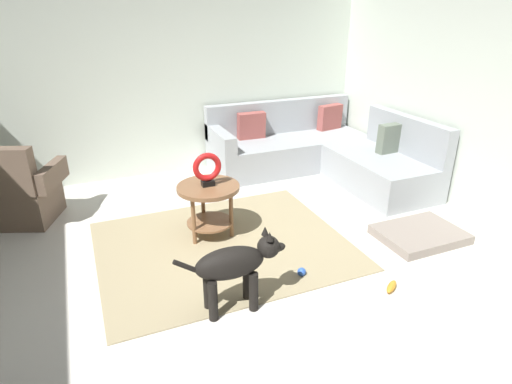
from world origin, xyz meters
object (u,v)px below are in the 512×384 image
at_px(torus_sculpture, 207,169).
at_px(dog_toy_ball, 302,272).
at_px(dog, 236,265).
at_px(sectional_couch, 321,153).
at_px(side_table, 209,197).
at_px(dog_bed_mat, 420,234).
at_px(dog_toy_bone, 392,287).
at_px(armchair, 20,194).

bearing_deg(torus_sculpture, dog_toy_ball, -62.36).
xyz_separation_m(torus_sculpture, dog_toy_ball, (0.51, -0.97, -0.67)).
bearing_deg(dog, torus_sculpture, 174.52).
bearing_deg(sectional_couch, side_table, -150.41).
xyz_separation_m(dog_bed_mat, dog_toy_bone, (-0.80, -0.57, -0.01)).
distance_m(sectional_couch, dog_bed_mat, 1.95).
xyz_separation_m(side_table, dog_toy_bone, (1.08, -1.43, -0.39)).
bearing_deg(armchair, sectional_couch, 21.50).
height_order(torus_sculpture, dog, torus_sculpture).
relative_size(torus_sculpture, dog, 0.38).
bearing_deg(side_table, dog, -97.38).
height_order(armchair, dog_toy_ball, armchair).
bearing_deg(dog_toy_bone, side_table, 127.13).
xyz_separation_m(armchair, torus_sculpture, (1.72, -1.05, 0.39)).
bearing_deg(dog_toy_ball, dog, -165.11).
bearing_deg(dog, dog_toy_bone, 78.87).
relative_size(dog_toy_ball, dog_toy_bone, 0.41).
relative_size(sectional_couch, dog, 2.65).
relative_size(armchair, dog_toy_bone, 5.35).
height_order(sectional_couch, side_table, sectional_couch).
distance_m(armchair, dog_bed_mat, 4.09).
distance_m(sectional_couch, armchair, 3.61).
xyz_separation_m(dog, dog_toy_ball, (0.65, 0.17, -0.34)).
relative_size(torus_sculpture, dog_bed_mat, 0.41).
distance_m(side_table, dog_bed_mat, 2.10).
bearing_deg(torus_sculpture, dog_bed_mat, -24.54).
xyz_separation_m(side_table, torus_sculpture, (0.00, -0.00, 0.29)).
bearing_deg(armchair, dog, -33.28).
bearing_deg(torus_sculpture, side_table, 90.00).
height_order(armchair, dog_bed_mat, armchair).
bearing_deg(dog_toy_ball, dog_toy_bone, -38.64).
bearing_deg(dog_bed_mat, dog, -172.05).
bearing_deg(sectional_couch, dog, -132.63).
bearing_deg(armchair, dog_toy_bone, -20.40).
bearing_deg(armchair, dog_toy_ball, -21.11).
height_order(armchair, torus_sculpture, armchair).
height_order(sectional_couch, dog_toy_ball, sectional_couch).
xyz_separation_m(torus_sculpture, dog_bed_mat, (1.88, -0.86, -0.67)).
relative_size(side_table, torus_sculpture, 1.84).
height_order(side_table, dog_bed_mat, side_table).
bearing_deg(dog_bed_mat, sectional_couch, 89.64).
bearing_deg(sectional_couch, dog_bed_mat, -90.36).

